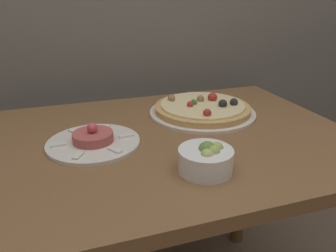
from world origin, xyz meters
The scene contains 4 objects.
dining_table centered at (0.00, 0.38, 0.65)m, with size 1.08×0.76×0.77m.
pizza_plate centered at (0.18, 0.51, 0.79)m, with size 0.35×0.35×0.06m.
tartare_plate centered at (-0.20, 0.39, 0.79)m, with size 0.25×0.25×0.06m.
small_bowl centered at (0.03, 0.17, 0.81)m, with size 0.13×0.13×0.07m.
Camera 1 is at (-0.26, -0.43, 1.15)m, focal length 35.00 mm.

